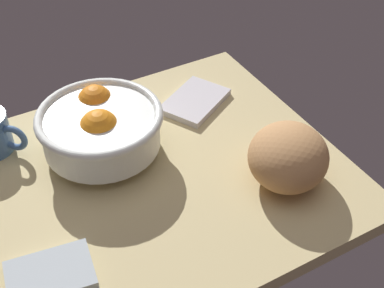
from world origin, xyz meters
TOP-DOWN VIEW (x-y plane):
  - ground_plane at (0.00, 0.00)cm, footprint 66.20×57.23cm
  - fruit_bowl at (5.32, -10.10)cm, footprint 22.74×22.74cm
  - bread_loaf at (-19.73, 12.37)cm, footprint 20.37×20.42cm
  - napkin_folded at (22.85, 12.33)cm, footprint 13.67×10.38cm
  - napkin_spare at (-16.74, -14.48)cm, footprint 16.57×14.93cm

SIDE VIEW (x-z plane):
  - ground_plane at x=0.00cm, z-range -3.00..0.00cm
  - napkin_spare at x=-16.74cm, z-range 0.00..1.34cm
  - napkin_folded at x=22.85cm, z-range 0.00..1.51cm
  - bread_loaf at x=-19.73cm, z-range 0.00..10.38cm
  - fruit_bowl at x=5.32cm, z-range 0.66..11.10cm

